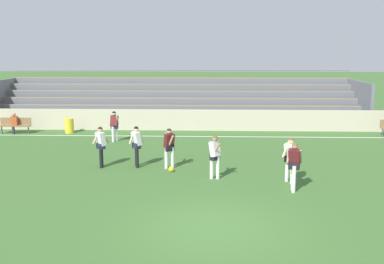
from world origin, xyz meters
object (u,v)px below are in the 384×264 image
(player_dark_wide_right, at_px, (294,162))
(player_white_deep_cover, at_px, (136,143))
(player_white_wide_left, at_px, (101,143))
(player_dark_overlapping, at_px, (169,145))
(player_white_pressing_high, at_px, (290,156))
(bleacher_stand, at_px, (178,100))
(trash_bin, at_px, (69,126))
(bench_near_bin, at_px, (15,124))
(soccer_ball, at_px, (171,169))
(player_dark_trailing_run, at_px, (114,124))
(player_white_challenging, at_px, (215,153))
(spectator_seated, at_px, (14,122))

(player_dark_wide_right, bearing_deg, player_white_deep_cover, 153.71)
(player_white_wide_left, bearing_deg, player_dark_overlapping, -1.16)
(player_dark_wide_right, height_order, player_white_pressing_high, player_dark_wide_right)
(bleacher_stand, xyz_separation_m, trash_bin, (-6.02, -4.15, -1.03))
(bench_near_bin, bearing_deg, soccer_ball, -38.66)
(player_dark_overlapping, bearing_deg, player_dark_trailing_run, 123.04)
(player_white_challenging, bearing_deg, player_white_deep_cover, 153.90)
(player_dark_trailing_run, height_order, player_white_pressing_high, player_white_pressing_high)
(player_dark_overlapping, relative_size, player_dark_wide_right, 0.97)
(player_dark_wide_right, distance_m, soccer_ball, 5.02)
(spectator_seated, relative_size, player_white_pressing_high, 0.72)
(bleacher_stand, distance_m, soccer_ball, 12.17)
(player_dark_trailing_run, xyz_separation_m, soccer_ball, (3.44, -5.67, -0.85))
(player_white_pressing_high, bearing_deg, player_dark_wide_right, -92.31)
(player_white_deep_cover, height_order, player_dark_trailing_run, player_white_deep_cover)
(bench_near_bin, xyz_separation_m, player_white_deep_cover, (8.17, -7.02, 0.48))
(player_dark_overlapping, bearing_deg, bench_near_bin, 143.05)
(player_white_wide_left, height_order, soccer_ball, player_white_wide_left)
(trash_bin, distance_m, player_dark_overlapping, 9.83)
(player_white_deep_cover, distance_m, player_white_wide_left, 1.47)
(player_white_deep_cover, xyz_separation_m, player_dark_wide_right, (5.89, -2.91, -0.01))
(player_white_deep_cover, bearing_deg, player_dark_overlapping, -6.30)
(player_white_pressing_high, bearing_deg, bench_near_bin, 147.50)
(player_white_deep_cover, distance_m, player_dark_trailing_run, 5.34)
(player_dark_overlapping, xyz_separation_m, player_white_pressing_high, (4.57, -1.81, 0.02))
(spectator_seated, height_order, player_dark_trailing_run, player_dark_trailing_run)
(player_dark_trailing_run, height_order, player_white_challenging, player_white_challenging)
(player_dark_trailing_run, xyz_separation_m, player_white_challenging, (5.17, -6.54, 0.04))
(trash_bin, distance_m, soccer_ball, 10.31)
(bench_near_bin, height_order, player_white_wide_left, player_white_wide_left)
(player_dark_trailing_run, distance_m, player_white_wide_left, 5.09)
(player_dark_overlapping, xyz_separation_m, player_dark_trailing_run, (-3.33, 5.12, -0.03))
(player_dark_overlapping, height_order, player_dark_trailing_run, player_dark_overlapping)
(player_dark_trailing_run, bearing_deg, spectator_seated, 162.65)
(bench_near_bin, bearing_deg, player_white_wide_left, -46.69)
(player_white_wide_left, bearing_deg, spectator_seated, 133.78)
(player_dark_wide_right, xyz_separation_m, player_white_pressing_high, (0.04, 0.95, -0.01))
(soccer_ball, bearing_deg, player_dark_overlapping, 101.96)
(spectator_seated, bearing_deg, player_dark_trailing_run, -17.35)
(trash_bin, xyz_separation_m, player_white_pressing_high, (11.02, -9.20, 0.58))
(bench_near_bin, xyz_separation_m, player_white_challenging, (11.37, -8.59, 0.45))
(player_dark_trailing_run, height_order, player_white_wide_left, player_white_wide_left)
(player_dark_trailing_run, xyz_separation_m, player_dark_wide_right, (7.86, -7.88, 0.07))
(player_white_pressing_high, bearing_deg, soccer_ball, 164.14)
(player_dark_wide_right, xyz_separation_m, soccer_ball, (-4.41, 2.21, -0.91))
(bench_near_bin, height_order, player_white_challenging, player_white_challenging)
(bleacher_stand, distance_m, player_white_pressing_high, 14.26)
(bench_near_bin, bearing_deg, player_dark_trailing_run, -18.32)
(player_white_challenging, relative_size, player_white_wide_left, 0.98)
(spectator_seated, relative_size, player_dark_trailing_run, 0.75)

